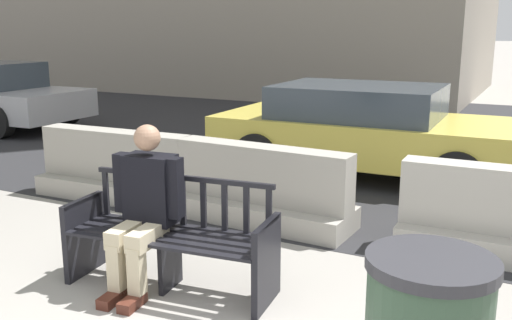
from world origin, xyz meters
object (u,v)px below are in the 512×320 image
street_bench (171,240)px  jersey_barrier_centre (261,192)px  seated_person (145,204)px  car_taxi_near (366,129)px  jersey_barrier_left (116,171)px

street_bench → jersey_barrier_centre: size_ratio=0.86×
seated_person → car_taxi_near: seated_person is taller
seated_person → car_taxi_near: bearing=83.5°
seated_person → jersey_barrier_left: size_ratio=0.65×
seated_person → jersey_barrier_centre: size_ratio=0.65×
jersey_barrier_left → car_taxi_near: bearing=46.9°
street_bench → car_taxi_near: (0.31, 4.29, 0.26)m
jersey_barrier_centre → jersey_barrier_left: (-2.01, 0.01, 0.00)m
seated_person → jersey_barrier_left: bearing=136.0°
seated_person → jersey_barrier_left: (-1.89, 1.82, -0.35)m
jersey_barrier_left → car_taxi_near: size_ratio=0.47×
seated_person → jersey_barrier_left: 2.65m
car_taxi_near → jersey_barrier_left: bearing=-133.1°
jersey_barrier_centre → car_taxi_near: (0.38, 2.55, 0.32)m
seated_person → jersey_barrier_centre: 1.85m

